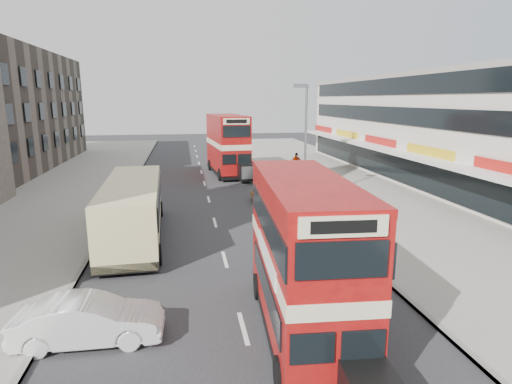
{
  "coord_description": "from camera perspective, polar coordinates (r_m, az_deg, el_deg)",
  "views": [
    {
      "loc": [
        -1.67,
        -10.15,
        7.13
      ],
      "look_at": [
        1.0,
        5.41,
        3.67
      ],
      "focal_mm": 29.78,
      "sensor_mm": 36.0,
      "label": 1
    }
  ],
  "objects": [
    {
      "name": "ground",
      "position": [
        12.52,
        -0.35,
        -22.38
      ],
      "size": [
        160.0,
        160.0,
        0.0
      ],
      "primitive_type": "plane",
      "color": "#28282B",
      "rests_on": "ground"
    },
    {
      "name": "road_surface",
      "position": [
        31.02,
        -6.38,
        -0.99
      ],
      "size": [
        12.0,
        90.0,
        0.01
      ],
      "primitive_type": "cube",
      "color": "#28282B",
      "rests_on": "ground"
    },
    {
      "name": "pavement_right",
      "position": [
        33.84,
        14.34,
        -0.05
      ],
      "size": [
        12.0,
        90.0,
        0.15
      ],
      "primitive_type": "cube",
      "color": "gray",
      "rests_on": "ground"
    },
    {
      "name": "pavement_left",
      "position": [
        32.64,
        -27.91,
        -1.58
      ],
      "size": [
        12.0,
        90.0,
        0.15
      ],
      "primitive_type": "cube",
      "color": "gray",
      "rests_on": "ground"
    },
    {
      "name": "kerb_left",
      "position": [
        31.28,
        -17.6,
        -1.26
      ],
      "size": [
        0.2,
        90.0,
        0.16
      ],
      "primitive_type": "cube",
      "color": "gray",
      "rests_on": "ground"
    },
    {
      "name": "kerb_right",
      "position": [
        31.92,
        4.61,
        -0.44
      ],
      "size": [
        0.2,
        90.0,
        0.16
      ],
      "primitive_type": "cube",
      "color": "gray",
      "rests_on": "ground"
    },
    {
      "name": "commercial_row",
      "position": [
        38.81,
        24.38,
        7.69
      ],
      "size": [
        9.9,
        46.2,
        9.3
      ],
      "color": "beige",
      "rests_on": "ground"
    },
    {
      "name": "street_lamp",
      "position": [
        29.41,
        6.54,
        7.72
      ],
      "size": [
        1.0,
        0.2,
        8.12
      ],
      "color": "slate",
      "rests_on": "ground"
    },
    {
      "name": "bus_main",
      "position": [
        13.03,
        6.44,
        -8.62
      ],
      "size": [
        2.84,
        8.69,
        4.71
      ],
      "rotation": [
        0.0,
        0.0,
        3.08
      ],
      "color": "black",
      "rests_on": "ground"
    },
    {
      "name": "bus_second",
      "position": [
        40.94,
        -3.84,
        6.39
      ],
      "size": [
        3.55,
        10.01,
        5.47
      ],
      "rotation": [
        0.0,
        0.0,
        3.23
      ],
      "color": "black",
      "rests_on": "ground"
    },
    {
      "name": "coach",
      "position": [
        22.82,
        -16.2,
        -2.02
      ],
      "size": [
        3.11,
        10.68,
        2.81
      ],
      "rotation": [
        0.0,
        0.0,
        0.04
      ],
      "color": "black",
      "rests_on": "ground"
    },
    {
      "name": "car_left_front",
      "position": [
        14.06,
        -21.5,
        -15.76
      ],
      "size": [
        4.32,
        1.58,
        1.41
      ],
      "primitive_type": "imported",
      "rotation": [
        0.0,
        0.0,
        1.55
      ],
      "color": "white",
      "rests_on": "ground"
    },
    {
      "name": "car_right_a",
      "position": [
        26.77,
        6.21,
        -1.64
      ],
      "size": [
        4.88,
        2.38,
        1.37
      ],
      "primitive_type": "imported",
      "rotation": [
        0.0,
        0.0,
        -1.47
      ],
      "color": "maroon",
      "rests_on": "ground"
    },
    {
      "name": "car_right_b",
      "position": [
        30.67,
        3.71,
        0.17
      ],
      "size": [
        5.03,
        2.8,
        1.33
      ],
      "primitive_type": "imported",
      "rotation": [
        0.0,
        0.0,
        -1.44
      ],
      "color": "#BF7113",
      "rests_on": "ground"
    },
    {
      "name": "pedestrian_near",
      "position": [
        25.74,
        11.0,
        -1.68
      ],
      "size": [
        0.68,
        0.52,
        1.67
      ],
      "primitive_type": "imported",
      "rotation": [
        0.0,
        0.0,
        3.32
      ],
      "color": "gray",
      "rests_on": "pavement_right"
    },
    {
      "name": "pedestrian_far",
      "position": [
        41.44,
        5.41,
        3.96
      ],
      "size": [
        1.16,
        0.59,
        1.91
      ],
      "primitive_type": "imported",
      "rotation": [
        0.0,
        0.0,
        0.11
      ],
      "color": "gray",
      "rests_on": "pavement_right"
    },
    {
      "name": "cyclist",
      "position": [
        28.58,
        1.74,
        -0.74
      ],
      "size": [
        0.74,
        1.67,
        1.95
      ],
      "rotation": [
        0.0,
        0.0,
        0.11
      ],
      "color": "gray",
      "rests_on": "ground"
    }
  ]
}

